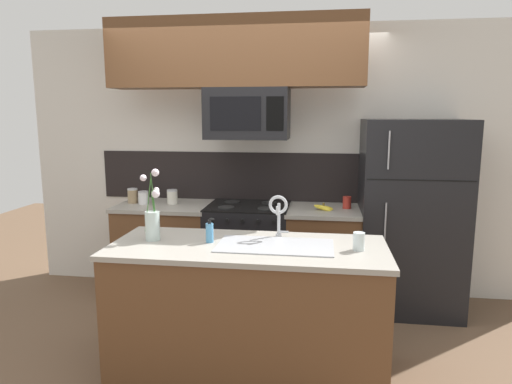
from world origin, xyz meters
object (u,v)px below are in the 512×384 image
(microwave, at_px, (248,114))
(storage_jar_medium, at_px, (143,198))
(banana_bunch, at_px, (323,208))
(storage_jar_short, at_px, (172,197))
(sink_faucet, at_px, (278,210))
(flower_vase, at_px, (152,220))
(dish_soap_bottle, at_px, (210,232))
(coffee_tin, at_px, (347,202))
(storage_jar_tall, at_px, (133,196))
(drinking_glass, at_px, (359,241))
(stove_range, at_px, (248,253))
(refrigerator, at_px, (410,216))

(microwave, bearing_deg, storage_jar_medium, 179.87)
(microwave, distance_m, banana_bunch, 1.09)
(storage_jar_short, distance_m, banana_bunch, 1.45)
(storage_jar_short, bearing_deg, sink_faucet, -43.82)
(flower_vase, bearing_deg, dish_soap_bottle, -0.19)
(coffee_tin, xyz_separation_m, dish_soap_bottle, (-0.98, -1.27, 0.01))
(sink_faucet, xyz_separation_m, dish_soap_bottle, (-0.45, -0.17, -0.13))
(storage_jar_tall, xyz_separation_m, dish_soap_bottle, (1.08, -1.24, -0.00))
(microwave, distance_m, sink_faucet, 1.28)
(storage_jar_medium, relative_size, drinking_glass, 1.07)
(microwave, bearing_deg, drinking_glass, -53.62)
(stove_range, relative_size, flower_vase, 1.89)
(banana_bunch, distance_m, dish_soap_bottle, 1.39)
(banana_bunch, relative_size, flower_vase, 0.39)
(microwave, distance_m, dish_soap_bottle, 1.44)
(coffee_tin, height_order, dish_soap_bottle, dish_soap_bottle)
(microwave, xyz_separation_m, storage_jar_tall, (-1.14, 0.04, -0.79))
(banana_bunch, bearing_deg, refrigerator, 5.91)
(stove_range, bearing_deg, coffee_tin, 3.15)
(storage_jar_short, distance_m, sink_faucet, 1.57)
(storage_jar_short, relative_size, sink_faucet, 0.45)
(dish_soap_bottle, bearing_deg, drinking_glass, -2.50)
(drinking_glass, bearing_deg, storage_jar_short, 142.04)
(dish_soap_bottle, bearing_deg, stove_range, 86.89)
(storage_jar_short, distance_m, dish_soap_bottle, 1.43)
(drinking_glass, bearing_deg, flower_vase, 178.17)
(stove_range, height_order, storage_jar_short, storage_jar_short)
(stove_range, height_order, storage_jar_medium, storage_jar_medium)
(refrigerator, bearing_deg, drinking_glass, -113.24)
(microwave, height_order, refrigerator, microwave)
(sink_faucet, bearing_deg, refrigerator, 44.58)
(refrigerator, height_order, storage_jar_short, refrigerator)
(sink_faucet, distance_m, flower_vase, 0.87)
(stove_range, distance_m, flower_vase, 1.43)
(storage_jar_medium, distance_m, sink_faucet, 1.75)
(microwave, height_order, banana_bunch, microwave)
(storage_jar_medium, height_order, banana_bunch, storage_jar_medium)
(banana_bunch, bearing_deg, stove_range, 175.08)
(banana_bunch, relative_size, dish_soap_bottle, 1.16)
(flower_vase, bearing_deg, stove_range, 69.07)
(stove_range, distance_m, dish_soap_bottle, 1.33)
(microwave, relative_size, storage_jar_short, 5.43)
(storage_jar_tall, relative_size, storage_jar_medium, 1.15)
(coffee_tin, height_order, sink_faucet, sink_faucet)
(storage_jar_tall, height_order, coffee_tin, storage_jar_tall)
(refrigerator, bearing_deg, storage_jar_medium, -179.11)
(drinking_glass, bearing_deg, storage_jar_medium, 147.24)
(stove_range, distance_m, coffee_tin, 1.04)
(storage_jar_short, height_order, dish_soap_bottle, dish_soap_bottle)
(stove_range, bearing_deg, drinking_glass, -54.07)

